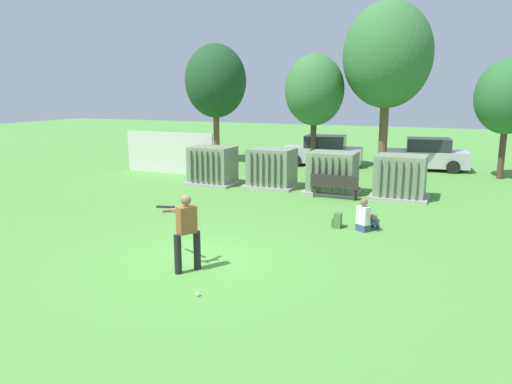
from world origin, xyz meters
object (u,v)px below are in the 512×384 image
(park_bench, at_px, (335,185))
(parked_car_left_of_center, at_px, (425,155))
(transformer_west, at_px, (213,166))
(transformer_east, at_px, (400,177))
(batter, at_px, (186,228))
(parked_car_leftmost, at_px, (323,151))
(backpack, at_px, (337,220))
(transformer_mid_west, at_px, (272,168))
(seated_spectator, at_px, (366,218))
(transformer_mid_east, at_px, (333,173))
(sports_ball, at_px, (198,294))

(park_bench, distance_m, parked_car_left_of_center, 8.93)
(transformer_west, distance_m, parked_car_left_of_center, 11.22)
(transformer_west, height_order, transformer_east, same)
(batter, bearing_deg, parked_car_left_of_center, 77.33)
(park_bench, bearing_deg, parked_car_leftmost, 108.22)
(park_bench, bearing_deg, backpack, -74.82)
(transformer_mid_west, height_order, seated_spectator, transformer_mid_west)
(batter, bearing_deg, parked_car_leftmost, 94.81)
(park_bench, height_order, parked_car_leftmost, parked_car_leftmost)
(parked_car_left_of_center, bearing_deg, transformer_mid_west, -127.25)
(transformer_east, distance_m, backpack, 5.04)
(transformer_west, relative_size, transformer_mid_east, 1.00)
(transformer_east, relative_size, parked_car_leftmost, 0.48)
(backpack, height_order, parked_car_leftmost, parked_car_leftmost)
(transformer_mid_east, distance_m, sports_ball, 10.65)
(park_bench, bearing_deg, transformer_east, 26.10)
(batter, distance_m, parked_car_left_of_center, 17.49)
(transformer_mid_west, bearing_deg, transformer_mid_east, -4.78)
(transformer_east, height_order, batter, batter)
(transformer_mid_east, distance_m, batter, 9.55)
(transformer_east, height_order, seated_spectator, transformer_east)
(transformer_mid_west, relative_size, park_bench, 1.16)
(backpack, bearing_deg, parked_car_leftmost, 107.26)
(transformer_west, xyz_separation_m, park_bench, (5.58, -0.85, -0.25))
(sports_ball, height_order, backpack, backpack)
(transformer_mid_west, xyz_separation_m, parked_car_leftmost, (0.35, 6.78, -0.04))
(park_bench, relative_size, backpack, 4.10)
(sports_ball, relative_size, backpack, 0.20)
(parked_car_left_of_center, bearing_deg, transformer_mid_east, -111.22)
(transformer_east, distance_m, parked_car_left_of_center, 7.47)
(backpack, xyz_separation_m, parked_car_left_of_center, (1.57, 12.32, 0.54))
(batter, xyz_separation_m, seated_spectator, (3.08, 4.75, -0.60))
(batter, bearing_deg, park_bench, 81.70)
(park_bench, distance_m, parked_car_leftmost, 8.42)
(transformer_east, xyz_separation_m, sports_ball, (-2.53, -10.72, -0.74))
(parked_car_left_of_center, bearing_deg, transformer_west, -136.76)
(sports_ball, relative_size, seated_spectator, 0.09)
(sports_ball, bearing_deg, transformer_east, 76.70)
(transformer_mid_east, height_order, parked_car_leftmost, same)
(transformer_mid_west, relative_size, transformer_east, 1.00)
(transformer_west, distance_m, parked_car_leftmost, 7.72)
(sports_ball, relative_size, parked_car_leftmost, 0.02)
(transformer_mid_west, xyz_separation_m, parked_car_left_of_center, (5.57, 7.33, -0.04))
(parked_car_leftmost, bearing_deg, transformer_west, -112.45)
(transformer_mid_west, height_order, parked_car_left_of_center, same)
(transformer_west, height_order, park_bench, transformer_west)
(backpack, xyz_separation_m, parked_car_leftmost, (-3.66, 11.77, 0.54))
(batter, xyz_separation_m, parked_car_leftmost, (-1.39, 16.51, -0.22))
(sports_ball, bearing_deg, transformer_mid_west, 103.77)
(transformer_mid_east, bearing_deg, backpack, -74.04)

